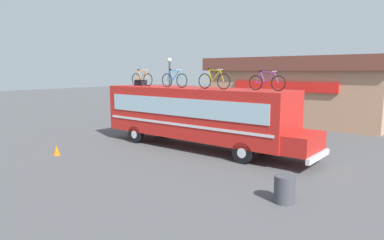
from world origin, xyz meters
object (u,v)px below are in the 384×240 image
(bus, at_px, (197,113))
(rooftop_bicycle_4, at_px, (267,82))
(rooftop_bicycle_2, at_px, (174,80))
(rooftop_bicycle_3, at_px, (214,80))
(street_lamp, at_px, (170,84))
(luggage_bag_1, at_px, (141,83))
(rooftop_bicycle_1, at_px, (142,79))
(traffic_cone, at_px, (57,150))
(trash_bin, at_px, (285,189))

(bus, height_order, rooftop_bicycle_4, rooftop_bicycle_4)
(rooftop_bicycle_2, distance_m, rooftop_bicycle_3, 2.53)
(street_lamp, bearing_deg, rooftop_bicycle_4, -27.03)
(rooftop_bicycle_4, bearing_deg, luggage_bag_1, 178.02)
(rooftop_bicycle_1, height_order, rooftop_bicycle_3, rooftop_bicycle_3)
(rooftop_bicycle_2, bearing_deg, luggage_bag_1, 168.69)
(rooftop_bicycle_4, height_order, traffic_cone, rooftop_bicycle_4)
(bus, height_order, rooftop_bicycle_3, rooftop_bicycle_3)
(rooftop_bicycle_2, bearing_deg, rooftop_bicycle_3, -0.57)
(rooftop_bicycle_2, relative_size, rooftop_bicycle_4, 1.01)
(rooftop_bicycle_3, bearing_deg, rooftop_bicycle_1, 177.68)
(luggage_bag_1, relative_size, traffic_cone, 1.20)
(luggage_bag_1, relative_size, rooftop_bicycle_3, 0.33)
(rooftop_bicycle_1, height_order, traffic_cone, rooftop_bicycle_1)
(bus, height_order, luggage_bag_1, luggage_bag_1)
(rooftop_bicycle_2, relative_size, traffic_cone, 3.52)
(rooftop_bicycle_1, relative_size, rooftop_bicycle_4, 0.98)
(street_lamp, bearing_deg, bus, -38.46)
(luggage_bag_1, height_order, rooftop_bicycle_2, rooftop_bicycle_2)
(luggage_bag_1, bearing_deg, bus, -3.46)
(rooftop_bicycle_3, height_order, rooftop_bicycle_4, rooftop_bicycle_3)
(rooftop_bicycle_1, relative_size, rooftop_bicycle_2, 0.97)
(trash_bin, height_order, street_lamp, street_lamp)
(bus, relative_size, rooftop_bicycle_3, 6.43)
(bus, distance_m, rooftop_bicycle_3, 2.19)
(luggage_bag_1, relative_size, rooftop_bicycle_2, 0.34)
(bus, relative_size, luggage_bag_1, 19.61)
(bus, distance_m, rooftop_bicycle_4, 4.20)
(luggage_bag_1, bearing_deg, street_lamp, 115.06)
(rooftop_bicycle_2, bearing_deg, rooftop_bicycle_1, 176.01)
(luggage_bag_1, height_order, street_lamp, street_lamp)
(bus, relative_size, rooftop_bicycle_4, 6.79)
(bus, distance_m, rooftop_bicycle_1, 4.19)
(rooftop_bicycle_2, relative_size, trash_bin, 2.08)
(rooftop_bicycle_1, bearing_deg, traffic_cone, -94.30)
(trash_bin, bearing_deg, street_lamp, 144.53)
(rooftop_bicycle_1, relative_size, traffic_cone, 3.40)
(trash_bin, height_order, traffic_cone, trash_bin)
(luggage_bag_1, relative_size, trash_bin, 0.71)
(rooftop_bicycle_2, height_order, street_lamp, street_lamp)
(rooftop_bicycle_2, distance_m, trash_bin, 9.22)
(bus, bearing_deg, luggage_bag_1, 176.54)
(rooftop_bicycle_2, xyz_separation_m, rooftop_bicycle_4, (5.05, 0.36, -0.03))
(luggage_bag_1, xyz_separation_m, rooftop_bicycle_1, (0.60, -0.46, 0.23))
(bus, xyz_separation_m, street_lamp, (-6.86, 5.45, 1.12))
(rooftop_bicycle_2, relative_size, rooftop_bicycle_3, 0.96)
(luggage_bag_1, distance_m, rooftop_bicycle_1, 0.80)
(bus, bearing_deg, rooftop_bicycle_4, -0.26)
(trash_bin, distance_m, street_lamp, 16.75)
(rooftop_bicycle_1, bearing_deg, luggage_bag_1, 142.46)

